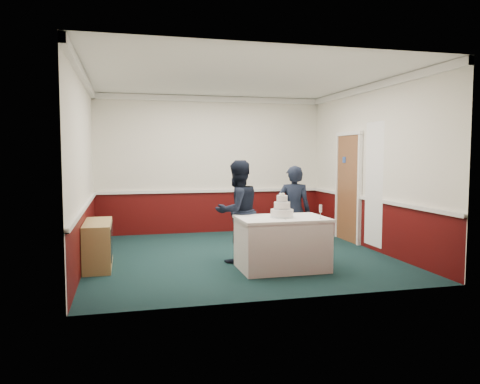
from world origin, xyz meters
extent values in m
plane|color=#14312E|center=(0.00, 0.00, 0.00)|extent=(5.00, 5.00, 0.00)
cube|color=silver|center=(0.00, 2.48, 1.50)|extent=(5.00, 0.05, 3.00)
cube|color=silver|center=(-2.48, 0.00, 1.50)|extent=(0.05, 5.00, 3.00)
cube|color=silver|center=(2.48, 0.00, 1.50)|extent=(0.05, 5.00, 3.00)
cube|color=white|center=(0.00, 0.00, 2.98)|extent=(5.00, 5.00, 0.05)
cube|color=#440909|center=(0.00, 2.48, 0.45)|extent=(5.00, 0.02, 0.90)
cube|color=white|center=(0.00, 2.47, 0.92)|extent=(4.98, 0.05, 0.06)
cube|color=white|center=(0.00, 2.46, 2.93)|extent=(5.00, 0.08, 0.12)
cube|color=olive|center=(2.46, 0.80, 1.05)|extent=(0.05, 0.90, 2.10)
cube|color=#234799|center=(2.44, 0.95, 1.62)|extent=(0.01, 0.12, 0.12)
cube|color=white|center=(2.42, -0.25, 1.20)|extent=(0.02, 0.60, 2.20)
cube|color=#A88A51|center=(-2.28, -0.27, 0.35)|extent=(0.40, 1.20, 0.70)
cube|color=black|center=(-2.07, -0.27, 0.40)|extent=(0.01, 1.00, 0.50)
cube|color=white|center=(0.42, -1.09, 0.38)|extent=(1.28, 0.88, 0.76)
cube|color=white|center=(0.42, -1.09, 0.77)|extent=(1.32, 0.92, 0.04)
cylinder|color=white|center=(0.42, -1.09, 0.85)|extent=(0.34, 0.34, 0.12)
cylinder|color=silver|center=(0.42, -1.09, 0.80)|extent=(0.35, 0.35, 0.03)
cylinder|color=white|center=(0.42, -1.09, 0.97)|extent=(0.24, 0.24, 0.11)
cylinder|color=silver|center=(0.42, -1.09, 0.92)|extent=(0.25, 0.25, 0.02)
cylinder|color=white|center=(0.42, -1.09, 1.07)|extent=(0.16, 0.16, 0.10)
cylinder|color=silver|center=(0.42, -1.09, 1.03)|extent=(0.17, 0.17, 0.02)
sphere|color=#EDE5C9|center=(0.42, -1.09, 1.14)|extent=(0.03, 0.03, 0.03)
sphere|color=#EDE5C9|center=(0.44, -1.07, 1.14)|extent=(0.03, 0.03, 0.03)
sphere|color=#EDE5C9|center=(0.40, -1.06, 1.14)|extent=(0.03, 0.03, 0.03)
sphere|color=#EDE5C9|center=(0.43, -1.11, 1.14)|extent=(0.03, 0.03, 0.03)
sphere|color=#EDE5C9|center=(0.39, -1.10, 1.14)|extent=(0.03, 0.03, 0.03)
cube|color=silver|center=(0.39, -1.29, 0.79)|extent=(0.03, 0.22, 0.00)
cylinder|color=silver|center=(0.92, -1.37, 0.79)|extent=(0.05, 0.05, 0.01)
cylinder|color=silver|center=(0.92, -1.37, 0.84)|extent=(0.01, 0.01, 0.09)
cylinder|color=silver|center=(0.92, -1.37, 0.94)|extent=(0.04, 0.04, 0.11)
imported|color=black|center=(-0.11, -0.45, 0.82)|extent=(0.97, 0.88, 1.64)
imported|color=black|center=(0.90, -0.29, 0.77)|extent=(0.66, 0.55, 1.54)
camera|label=1|loc=(-1.87, -7.68, 1.74)|focal=35.00mm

